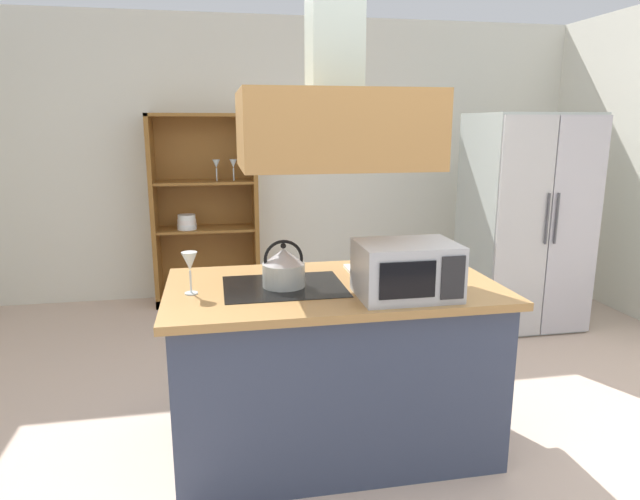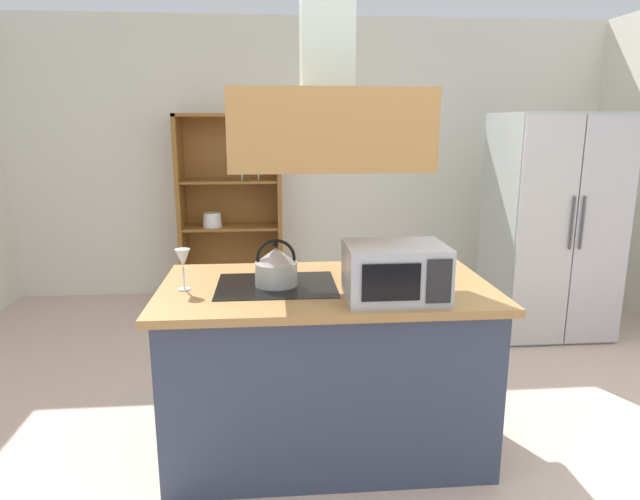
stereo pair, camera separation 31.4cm
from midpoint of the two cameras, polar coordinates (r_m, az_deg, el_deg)
name	(u,v)px [view 1 (the left image)]	position (r m, az deg, el deg)	size (l,w,h in m)	color
ground_plane	(359,447)	(3.16, 1.06, -19.71)	(7.80, 7.80, 0.00)	beige
wall_back	(285,159)	(5.64, -5.24, 9.26)	(6.00, 0.12, 2.70)	silver
kitchen_island	(332,365)	(2.99, -1.79, -11.82)	(1.68, 0.95, 0.90)	#384159
range_hood	(334,107)	(2.71, -1.98, 14.53)	(0.90, 0.70, 1.21)	#BB8447
refrigerator	(524,222)	(4.93, 18.57, 2.78)	(0.90, 0.77, 1.79)	#AFBBB5
dish_cabinet	(206,220)	(5.46, -13.32, 2.99)	(0.98, 0.40, 1.79)	#8F5C26
kettle	(284,267)	(2.77, -7.01, -1.83)	(0.21, 0.21, 0.24)	#BAC1BC
cutting_board	(378,270)	(3.07, 3.09, -2.06)	(0.34, 0.24, 0.02)	white
microwave	(407,270)	(2.61, 5.51, -2.08)	(0.46, 0.35, 0.26)	#B7BABF
wine_glass_on_counter	(190,263)	(2.74, -16.49, -1.35)	(0.08, 0.08, 0.21)	silver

